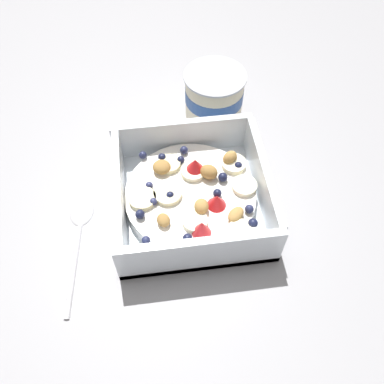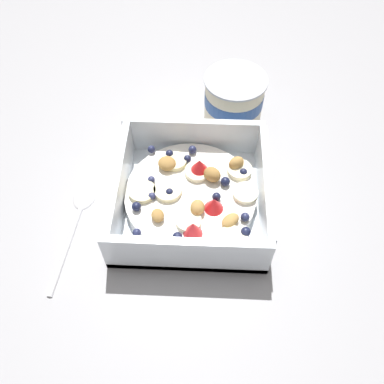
% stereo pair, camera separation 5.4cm
% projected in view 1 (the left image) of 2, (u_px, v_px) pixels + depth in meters
% --- Properties ---
extents(ground_plane, '(2.40, 2.40, 0.00)m').
position_uv_depth(ground_plane, '(189.00, 196.00, 0.58)').
color(ground_plane, '#9E9EA3').
extents(fruit_bowl, '(0.20, 0.20, 0.07)m').
position_uv_depth(fruit_bowl, '(193.00, 195.00, 0.55)').
color(fruit_bowl, white).
rests_on(fruit_bowl, ground).
extents(spoon, '(0.04, 0.17, 0.01)m').
position_uv_depth(spoon, '(79.00, 226.00, 0.54)').
color(spoon, silver).
rests_on(spoon, ground).
extents(yogurt_cup, '(0.10, 0.10, 0.08)m').
position_uv_depth(yogurt_cup, '(214.00, 95.00, 0.64)').
color(yogurt_cup, beige).
rests_on(yogurt_cup, ground).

